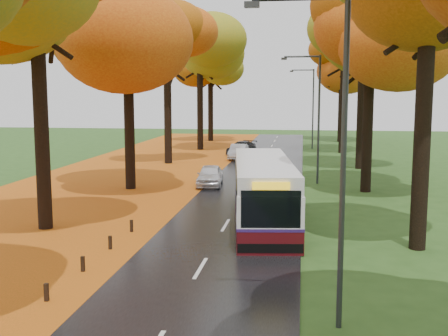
% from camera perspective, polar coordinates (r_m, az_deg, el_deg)
% --- Properties ---
extents(road, '(6.50, 90.00, 0.04)m').
position_cam_1_polar(road, '(31.15, 1.92, -2.86)').
color(road, black).
rests_on(road, ground).
extents(centre_line, '(0.12, 90.00, 0.01)m').
position_cam_1_polar(centre_line, '(31.15, 1.92, -2.82)').
color(centre_line, silver).
rests_on(centre_line, road).
extents(leaf_verge, '(12.00, 90.00, 0.02)m').
position_cam_1_polar(leaf_verge, '(33.31, -13.68, -2.40)').
color(leaf_verge, '#864A0C').
rests_on(leaf_verge, ground).
extents(leaf_drift, '(0.90, 90.00, 0.01)m').
position_cam_1_polar(leaf_drift, '(31.61, -3.59, -2.67)').
color(leaf_drift, '#DC5E16').
rests_on(leaf_drift, road).
extents(trees_left, '(9.20, 74.00, 13.88)m').
position_cam_1_polar(trees_left, '(34.34, -9.99, 13.96)').
color(trees_left, black).
rests_on(trees_left, ground).
extents(trees_right, '(9.30, 74.20, 13.96)m').
position_cam_1_polar(trees_right, '(32.83, 15.37, 14.37)').
color(trees_right, black).
rests_on(trees_right, ground).
extents(streetlamp_near, '(2.45, 0.18, 8.00)m').
position_cam_1_polar(streetlamp_near, '(13.50, 11.03, 3.15)').
color(streetlamp_near, '#333538').
rests_on(streetlamp_near, ground).
extents(streetlamp_mid, '(2.45, 0.18, 8.00)m').
position_cam_1_polar(streetlamp_mid, '(35.47, 9.22, 5.98)').
color(streetlamp_mid, '#333538').
rests_on(streetlamp_mid, ground).
extents(streetlamp_far, '(2.45, 0.18, 8.00)m').
position_cam_1_polar(streetlamp_far, '(57.46, 8.79, 6.64)').
color(streetlamp_far, '#333538').
rests_on(streetlamp_far, ground).
extents(bus, '(3.67, 10.69, 2.76)m').
position_cam_1_polar(bus, '(24.74, 3.98, -2.21)').
color(bus, '#450A0F').
rests_on(bus, road).
extents(car_white, '(1.79, 3.82, 1.27)m').
position_cam_1_polar(car_white, '(34.35, -1.43, -0.75)').
color(car_white, silver).
rests_on(car_white, road).
extents(car_silver, '(1.45, 3.84, 1.25)m').
position_cam_1_polar(car_silver, '(47.86, 1.48, 1.66)').
color(car_silver, '#A5A7AD').
rests_on(car_silver, road).
extents(car_dark, '(2.88, 4.32, 1.16)m').
position_cam_1_polar(car_dark, '(51.73, 1.78, 2.07)').
color(car_dark, black).
rests_on(car_dark, road).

